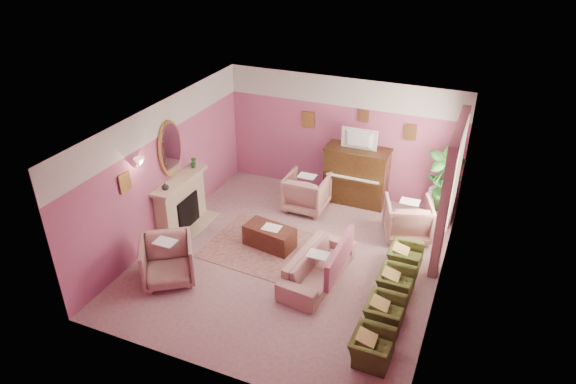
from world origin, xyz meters
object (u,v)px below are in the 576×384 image
at_px(olive_chair_b, 385,309).
at_px(olive_chair_d, 405,254).
at_px(olive_chair_c, 396,280).
at_px(television, 358,138).
at_px(olive_chair_a, 372,344).
at_px(floral_armchair_right, 408,217).
at_px(side_table, 439,205).
at_px(floral_armchair_front, 167,259).
at_px(piano, 356,176).
at_px(coffee_table, 270,237).
at_px(sofa, 318,262).
at_px(floral_armchair_left, 307,190).

height_order(olive_chair_b, olive_chair_d, same).
bearing_deg(olive_chair_c, television, 119.05).
bearing_deg(olive_chair_b, olive_chair_a, -90.00).
bearing_deg(floral_armchair_right, side_table, 63.20).
height_order(floral_armchair_front, olive_chair_b, floral_armchair_front).
xyz_separation_m(piano, television, (0.00, -0.05, 0.95)).
height_order(television, coffee_table, television).
xyz_separation_m(piano, olive_chair_a, (1.58, -4.54, -0.36)).
distance_m(sofa, floral_armchair_right, 2.37).
relative_size(piano, olive_chair_c, 2.06).
bearing_deg(olive_chair_d, olive_chair_a, -90.00).
bearing_deg(floral_armchair_front, sofa, 23.28).
relative_size(floral_armchair_right, side_table, 1.34).
height_order(floral_armchair_left, floral_armchair_right, same).
relative_size(floral_armchair_front, olive_chair_a, 1.37).
height_order(coffee_table, olive_chair_b, olive_chair_b).
bearing_deg(piano, side_table, -1.21).
xyz_separation_m(floral_armchair_left, floral_armchair_right, (2.31, -0.26, 0.00)).
bearing_deg(side_table, television, -179.70).
bearing_deg(olive_chair_d, television, 127.97).
distance_m(floral_armchair_left, side_table, 2.90).
bearing_deg(piano, olive_chair_c, -61.37).
height_order(floral_armchair_front, side_table, floral_armchair_front).
height_order(piano, floral_armchair_right, piano).
bearing_deg(sofa, olive_chair_c, 6.12).
distance_m(sofa, side_table, 3.46).
distance_m(floral_armchair_right, olive_chair_d, 1.09).
bearing_deg(floral_armchair_left, piano, 39.65).
bearing_deg(coffee_table, floral_armchair_left, 85.05).
xyz_separation_m(coffee_table, olive_chair_d, (2.64, 0.36, 0.07)).
relative_size(floral_armchair_right, floral_armchair_front, 1.00).
bearing_deg(olive_chair_a, piano, 109.21).
distance_m(coffee_table, olive_chair_d, 2.67).
height_order(floral_armchair_left, olive_chair_d, floral_armchair_left).
distance_m(floral_armchair_front, olive_chair_c, 4.09).
bearing_deg(floral_armchair_right, olive_chair_d, -80.16).
relative_size(floral_armchair_left, olive_chair_c, 1.37).
bearing_deg(floral_armchair_right, television, 145.33).
relative_size(olive_chair_a, olive_chair_b, 1.00).
relative_size(coffee_table, floral_armchair_front, 1.07).
height_order(floral_armchair_front, olive_chair_d, floral_armchair_front).
relative_size(coffee_table, sofa, 0.53).
xyz_separation_m(television, olive_chair_b, (1.58, -3.67, -1.31)).
bearing_deg(olive_chair_a, side_table, 86.06).
bearing_deg(floral_armchair_front, olive_chair_d, 27.68).
height_order(coffee_table, olive_chair_c, olive_chair_c).
height_order(sofa, olive_chair_b, sofa).
xyz_separation_m(television, olive_chair_d, (1.58, -2.03, -1.31)).
xyz_separation_m(olive_chair_c, side_table, (0.31, 2.86, 0.06)).
distance_m(coffee_table, floral_armchair_right, 2.85).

